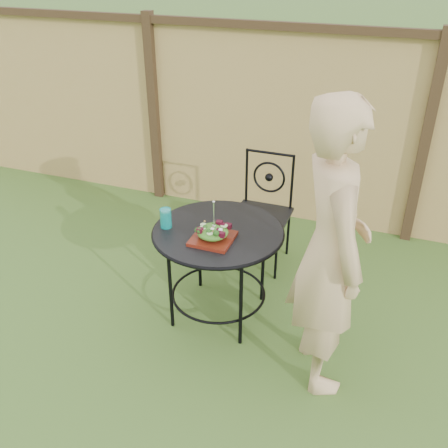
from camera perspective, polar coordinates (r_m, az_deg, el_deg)
name	(u,v)px	position (r m, az deg, el deg)	size (l,w,h in m)	color
ground	(188,357)	(3.52, -4.11, -14.90)	(60.00, 60.00, 0.00)	#234415
fence	(279,125)	(4.83, 6.34, 11.21)	(8.00, 0.12, 1.90)	tan
patio_table	(218,247)	(3.52, -0.66, -2.63)	(0.92, 0.92, 0.72)	black
patio_chair	(263,208)	(4.22, 4.47, 1.85)	(0.46, 0.46, 0.95)	black
diner	(331,251)	(2.92, 12.08, -3.06)	(0.67, 0.44, 1.84)	tan
salad_plate	(213,239)	(3.33, -1.30, -1.68)	(0.27, 0.27, 0.02)	#4E170B
salad	(213,232)	(3.30, -1.31, -0.91)	(0.21, 0.21, 0.08)	#235614
fork	(214,215)	(3.23, -1.17, 1.04)	(0.01, 0.01, 0.18)	silver
drinking_glass	(166,218)	(3.47, -6.67, 0.67)	(0.08, 0.08, 0.14)	#0B857E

